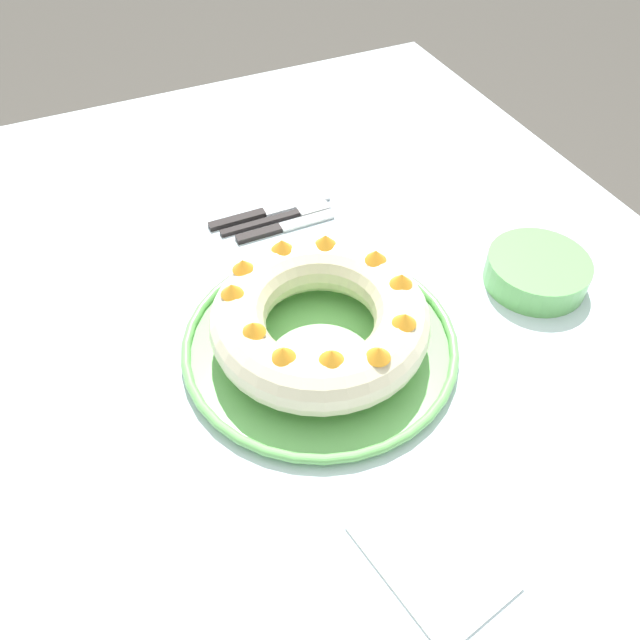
% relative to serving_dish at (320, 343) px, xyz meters
% --- Properties ---
extents(ground_plane, '(8.00, 8.00, 0.00)m').
position_rel_serving_dish_xyz_m(ground_plane, '(0.03, 0.01, -0.75)').
color(ground_plane, '#4C4742').
extents(dining_table, '(1.54, 1.14, 0.74)m').
position_rel_serving_dish_xyz_m(dining_table, '(0.03, 0.01, -0.08)').
color(dining_table, silver).
rests_on(dining_table, ground_plane).
extents(serving_dish, '(0.35, 0.35, 0.02)m').
position_rel_serving_dish_xyz_m(serving_dish, '(0.00, 0.00, 0.00)').
color(serving_dish, '#6BB760').
rests_on(serving_dish, dining_table).
extents(bundt_cake, '(0.27, 0.27, 0.08)m').
position_rel_serving_dish_xyz_m(bundt_cake, '(-0.00, -0.00, 0.04)').
color(bundt_cake, beige).
rests_on(bundt_cake, serving_dish).
extents(fork, '(0.02, 0.18, 0.01)m').
position_rel_serving_dish_xyz_m(fork, '(-0.27, 0.06, -0.01)').
color(fork, black).
rests_on(fork, dining_table).
extents(serving_knife, '(0.02, 0.20, 0.01)m').
position_rel_serving_dish_xyz_m(serving_knife, '(-0.29, 0.03, -0.01)').
color(serving_knife, black).
rests_on(serving_knife, dining_table).
extents(cake_knife, '(0.02, 0.16, 0.01)m').
position_rel_serving_dish_xyz_m(cake_knife, '(-0.24, 0.04, -0.01)').
color(cake_knife, black).
rests_on(cake_knife, dining_table).
extents(side_bowl, '(0.14, 0.14, 0.04)m').
position_rel_serving_dish_xyz_m(side_bowl, '(0.01, 0.33, 0.01)').
color(side_bowl, '#6BB760').
rests_on(side_bowl, dining_table).
extents(napkin, '(0.16, 0.13, 0.00)m').
position_rel_serving_dish_xyz_m(napkin, '(0.29, -0.01, -0.01)').
color(napkin, white).
rests_on(napkin, dining_table).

